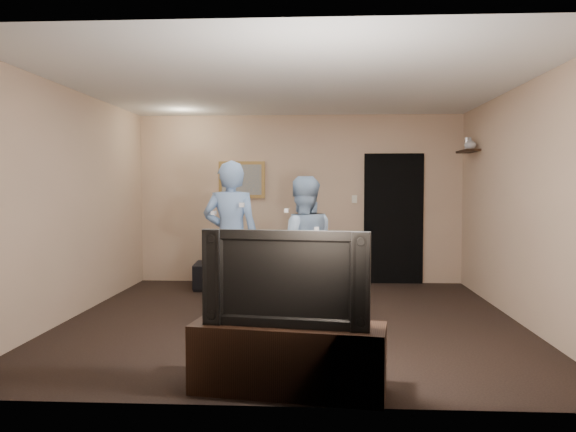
# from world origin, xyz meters

# --- Properties ---
(ground) EXTENTS (5.00, 5.00, 0.00)m
(ground) POSITION_xyz_m (0.00, 0.00, 0.00)
(ground) COLOR black
(ground) RESTS_ON ground
(ceiling) EXTENTS (5.00, 5.00, 0.04)m
(ceiling) POSITION_xyz_m (0.00, 0.00, 2.60)
(ceiling) COLOR silver
(ceiling) RESTS_ON wall_back
(wall_back) EXTENTS (5.00, 0.04, 2.60)m
(wall_back) POSITION_xyz_m (0.00, 2.50, 1.30)
(wall_back) COLOR tan
(wall_back) RESTS_ON ground
(wall_front) EXTENTS (5.00, 0.04, 2.60)m
(wall_front) POSITION_xyz_m (0.00, -2.50, 1.30)
(wall_front) COLOR tan
(wall_front) RESTS_ON ground
(wall_left) EXTENTS (0.04, 5.00, 2.60)m
(wall_left) POSITION_xyz_m (-2.50, 0.00, 1.30)
(wall_left) COLOR tan
(wall_left) RESTS_ON ground
(wall_right) EXTENTS (0.04, 5.00, 2.60)m
(wall_right) POSITION_xyz_m (2.50, 0.00, 1.30)
(wall_right) COLOR tan
(wall_right) RESTS_ON ground
(sofa) EXTENTS (1.89, 0.88, 0.54)m
(sofa) POSITION_xyz_m (-0.60, 1.98, 0.27)
(sofa) COLOR black
(sofa) RESTS_ON ground
(throw_pillow) EXTENTS (0.44, 0.19, 0.43)m
(throw_pillow) POSITION_xyz_m (-0.89, 1.98, 0.48)
(throw_pillow) COLOR #1B513D
(throw_pillow) RESTS_ON sofa
(painting_frame) EXTENTS (0.72, 0.05, 0.57)m
(painting_frame) POSITION_xyz_m (-0.90, 2.48, 1.60)
(painting_frame) COLOR olive
(painting_frame) RESTS_ON wall_back
(painting_canvas) EXTENTS (0.62, 0.01, 0.47)m
(painting_canvas) POSITION_xyz_m (-0.90, 2.45, 1.60)
(painting_canvas) COLOR slate
(painting_canvas) RESTS_ON painting_frame
(doorway) EXTENTS (0.90, 0.06, 2.00)m
(doorway) POSITION_xyz_m (1.45, 2.47, 1.00)
(doorway) COLOR black
(doorway) RESTS_ON ground
(light_switch) EXTENTS (0.08, 0.02, 0.12)m
(light_switch) POSITION_xyz_m (0.85, 2.48, 1.30)
(light_switch) COLOR silver
(light_switch) RESTS_ON wall_back
(wall_shelf) EXTENTS (0.20, 0.60, 0.03)m
(wall_shelf) POSITION_xyz_m (2.39, 1.80, 1.99)
(wall_shelf) COLOR black
(wall_shelf) RESTS_ON wall_right
(shelf_vase) EXTENTS (0.18, 0.18, 0.17)m
(shelf_vase) POSITION_xyz_m (2.39, 1.69, 2.09)
(shelf_vase) COLOR #B9B9BE
(shelf_vase) RESTS_ON wall_shelf
(shelf_figurine) EXTENTS (0.06, 0.06, 0.18)m
(shelf_figurine) POSITION_xyz_m (2.39, 1.86, 2.09)
(shelf_figurine) COLOR silver
(shelf_figurine) RESTS_ON wall_shelf
(tv_console) EXTENTS (1.45, 0.65, 0.50)m
(tv_console) POSITION_xyz_m (0.08, -2.22, 0.25)
(tv_console) COLOR black
(tv_console) RESTS_ON ground
(television) EXTENTS (1.21, 0.33, 0.69)m
(television) POSITION_xyz_m (0.08, -2.22, 0.84)
(television) COLOR black
(television) RESTS_ON tv_console
(wii_player_left) EXTENTS (0.67, 0.51, 1.79)m
(wii_player_left) POSITION_xyz_m (-0.72, 0.23, 0.90)
(wii_player_left) COLOR #7092C2
(wii_player_left) RESTS_ON ground
(wii_player_right) EXTENTS (0.86, 0.71, 1.61)m
(wii_player_right) POSITION_xyz_m (0.12, -0.08, 0.80)
(wii_player_right) COLOR #88A6C6
(wii_player_right) RESTS_ON ground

